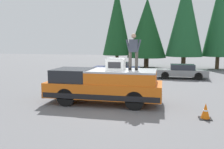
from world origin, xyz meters
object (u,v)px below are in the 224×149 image
at_px(pickup_truck, 104,85).
at_px(parked_car_grey, 181,71).
at_px(compressor_unit, 116,64).
at_px(traffic_cone, 205,112).
at_px(parked_car_navy, 117,68).
at_px(person_on_truck_bed, 133,51).

bearing_deg(pickup_truck, parked_car_grey, -24.98).
relative_size(compressor_unit, traffic_cone, 1.35).
xyz_separation_m(parked_car_navy, traffic_cone, (-11.74, -5.74, -0.29)).
bearing_deg(parked_car_grey, pickup_truck, 155.02).
relative_size(pickup_truck, traffic_cone, 8.94).
bearing_deg(compressor_unit, parked_car_grey, -21.58).
bearing_deg(parked_car_grey, traffic_cone, -179.23).
bearing_deg(parked_car_grey, parked_car_navy, 79.11).
distance_m(person_on_truck_bed, parked_car_navy, 10.63).
bearing_deg(pickup_truck, compressor_unit, -100.49).
relative_size(pickup_truck, compressor_unit, 6.60).
distance_m(compressor_unit, traffic_cone, 4.38).
bearing_deg(traffic_cone, pickup_truck, 71.01).
distance_m(parked_car_navy, traffic_cone, 13.07).
xyz_separation_m(person_on_truck_bed, traffic_cone, (-1.66, -3.01, -2.26)).
bearing_deg(parked_car_navy, traffic_cone, -153.96).
xyz_separation_m(compressor_unit, person_on_truck_bed, (0.25, -0.79, 0.62)).
bearing_deg(person_on_truck_bed, compressor_unit, 107.47).
relative_size(person_on_truck_bed, traffic_cone, 2.73).
bearing_deg(traffic_cone, compressor_unit, 69.73).
bearing_deg(parked_car_navy, parked_car_grey, -100.89).
bearing_deg(compressor_unit, person_on_truck_bed, -72.53).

